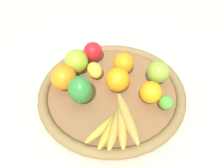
# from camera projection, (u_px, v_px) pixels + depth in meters

# --- Properties ---
(ground_plane) EXTENTS (2.40, 2.40, 0.00)m
(ground_plane) POSITION_uv_depth(u_px,v_px,m) (112.00, 97.00, 0.81)
(ground_plane) COLOR #BDB5A3
(ground_plane) RESTS_ON ground
(basket) EXTENTS (0.48, 0.48, 0.04)m
(basket) POSITION_uv_depth(u_px,v_px,m) (112.00, 93.00, 0.80)
(basket) COLOR brown
(basket) RESTS_ON ground_plane
(lemon_0) EXTENTS (0.07, 0.05, 0.05)m
(lemon_0) POSITION_uv_depth(u_px,v_px,m) (95.00, 70.00, 0.81)
(lemon_0) COLOR yellow
(lemon_0) RESTS_ON basket
(banana_bunch) EXTENTS (0.17, 0.17, 0.08)m
(banana_bunch) POSITION_uv_depth(u_px,v_px,m) (117.00, 122.00, 0.65)
(banana_bunch) COLOR #A89435
(banana_bunch) RESTS_ON basket
(orange_2) EXTENTS (0.10, 0.10, 0.07)m
(orange_2) POSITION_uv_depth(u_px,v_px,m) (124.00, 63.00, 0.82)
(orange_2) COLOR orange
(orange_2) RESTS_ON basket
(bell_pepper) EXTENTS (0.10, 0.09, 0.09)m
(bell_pepper) POSITION_uv_depth(u_px,v_px,m) (81.00, 91.00, 0.72)
(bell_pepper) COLOR #2E8134
(bell_pepper) RESTS_ON basket
(orange_1) EXTENTS (0.11, 0.11, 0.08)m
(orange_1) POSITION_uv_depth(u_px,v_px,m) (63.00, 77.00, 0.76)
(orange_1) COLOR orange
(orange_1) RESTS_ON basket
(apple_1) EXTENTS (0.09, 0.09, 0.07)m
(apple_1) POSITION_uv_depth(u_px,v_px,m) (93.00, 51.00, 0.86)
(apple_1) COLOR red
(apple_1) RESTS_ON basket
(apple_0) EXTENTS (0.10, 0.10, 0.07)m
(apple_0) POSITION_uv_depth(u_px,v_px,m) (158.00, 72.00, 0.78)
(apple_0) COLOR #83A631
(apple_0) RESTS_ON basket
(orange_0) EXTENTS (0.10, 0.10, 0.08)m
(orange_0) POSITION_uv_depth(u_px,v_px,m) (118.00, 80.00, 0.76)
(orange_0) COLOR orange
(orange_0) RESTS_ON basket
(lime_0) EXTENTS (0.06, 0.06, 0.04)m
(lime_0) POSITION_uv_depth(u_px,v_px,m) (166.00, 103.00, 0.71)
(lime_0) COLOR green
(lime_0) RESTS_ON basket
(orange_3) EXTENTS (0.09, 0.09, 0.07)m
(orange_3) POSITION_uv_depth(u_px,v_px,m) (151.00, 92.00, 0.73)
(orange_3) COLOR orange
(orange_3) RESTS_ON basket
(apple_2) EXTENTS (0.08, 0.08, 0.08)m
(apple_2) POSITION_uv_depth(u_px,v_px,m) (76.00, 61.00, 0.82)
(apple_2) COLOR #8EB22B
(apple_2) RESTS_ON basket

